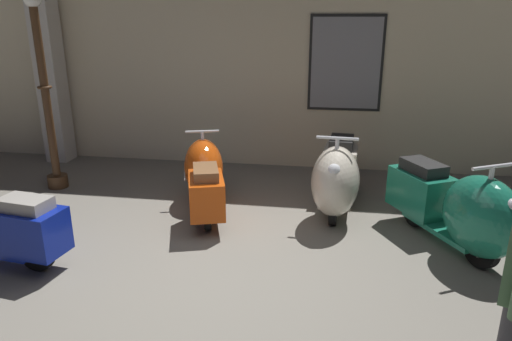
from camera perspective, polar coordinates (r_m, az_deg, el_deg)
The scene contains 6 objects.
ground_plane at distance 4.51m, azimuth -4.79°, elevation -13.16°, with size 60.00×60.00×0.00m, color slate.
showroom_back_wall at distance 7.52m, azimuth 0.76°, elevation 15.22°, with size 18.00×0.63×3.89m.
scooter_1 at distance 5.90m, azimuth -6.33°, elevation -0.68°, with size 0.89×1.64×0.96m.
scooter_2 at distance 5.80m, azimuth 9.87°, elevation -0.72°, with size 0.63×1.77×1.06m.
scooter_3 at distance 5.21m, azimuth 23.73°, elevation -4.37°, with size 1.23×1.74×1.05m.
lamppost at distance 7.03m, azimuth -24.32°, elevation 8.39°, with size 0.28×0.28×2.70m.
Camera 1 is at (0.96, -3.72, 2.35)m, focal length 32.71 mm.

